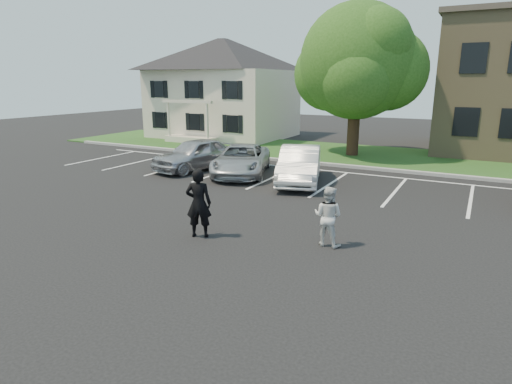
% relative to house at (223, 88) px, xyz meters
% --- Properties ---
extents(ground_plane, '(90.00, 90.00, 0.00)m').
position_rel_house_xyz_m(ground_plane, '(13.00, -19.97, -3.83)').
color(ground_plane, black).
rests_on(ground_plane, ground).
extents(curb, '(40.00, 0.30, 0.15)m').
position_rel_house_xyz_m(curb, '(13.00, -7.97, -3.75)').
color(curb, gray).
rests_on(curb, ground).
extents(grass_strip, '(44.00, 8.00, 0.08)m').
position_rel_house_xyz_m(grass_strip, '(13.00, -3.97, -3.79)').
color(grass_strip, '#314F1D').
rests_on(grass_strip, ground).
extents(stall_lines, '(34.00, 5.36, 0.01)m').
position_rel_house_xyz_m(stall_lines, '(14.40, -11.02, -3.82)').
color(stall_lines, white).
rests_on(stall_lines, ground).
extents(house, '(10.30, 9.22, 7.60)m').
position_rel_house_xyz_m(house, '(0.00, 0.00, 0.00)').
color(house, beige).
rests_on(house, ground).
extents(tree, '(7.80, 7.20, 8.80)m').
position_rel_house_xyz_m(tree, '(11.93, -4.24, 1.52)').
color(tree, black).
rests_on(tree, ground).
extents(man_black_suit, '(0.87, 0.74, 2.02)m').
position_rel_house_xyz_m(man_black_suit, '(11.71, -20.07, -2.82)').
color(man_black_suit, black).
rests_on(man_black_suit, ground).
extents(man_white_shirt, '(0.86, 0.69, 1.68)m').
position_rel_house_xyz_m(man_white_shirt, '(15.23, -18.98, -2.99)').
color(man_white_shirt, silver).
rests_on(man_white_shirt, ground).
extents(car_silver_west, '(2.93, 5.01, 1.60)m').
position_rel_house_xyz_m(car_silver_west, '(5.90, -12.14, -3.03)').
color(car_silver_west, '#B1B1B6').
rests_on(car_silver_west, ground).
extents(car_silver_minivan, '(4.05, 5.66, 1.43)m').
position_rel_house_xyz_m(car_silver_minivan, '(8.53, -12.05, -3.11)').
color(car_silver_minivan, '#ACAFB4').
rests_on(car_silver_minivan, ground).
extents(car_white_sedan, '(3.14, 5.16, 1.61)m').
position_rel_house_xyz_m(car_white_sedan, '(11.67, -12.33, -3.03)').
color(car_white_sedan, silver).
rests_on(car_white_sedan, ground).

